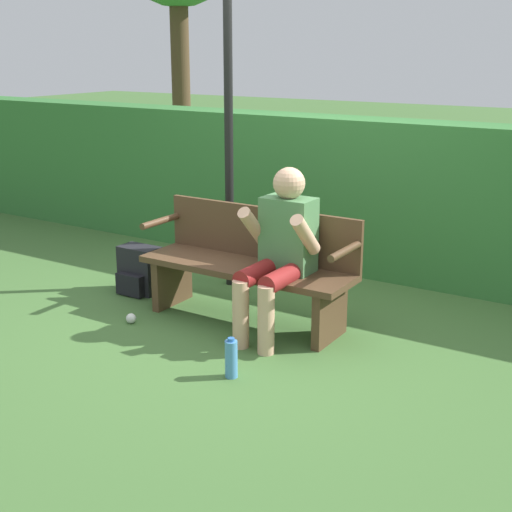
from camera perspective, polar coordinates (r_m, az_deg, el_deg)
The scene contains 8 objects.
ground_plane at distance 5.20m, azimuth -0.82°, elevation -5.23°, with size 40.00×40.00×0.00m, color #426B33.
hedge_back at distance 6.35m, azimuth 7.03°, elevation 4.95°, with size 12.00×0.44×1.33m.
park_bench at distance 5.11m, azimuth -0.47°, elevation -0.66°, with size 1.59×0.47×0.81m.
person_seated at distance 4.78m, azimuth 1.94°, elevation 0.79°, with size 0.49×0.61×1.15m.
backpack at distance 5.81m, azimuth -9.34°, elevation -1.19°, with size 0.33×0.26×0.38m.
water_bottle at distance 4.32m, azimuth -1.99°, elevation -8.20°, with size 0.08×0.08×0.25m.
signpost at distance 5.68m, azimuth -2.27°, elevation 13.22°, with size 0.40×0.09×2.82m.
litter_crumple at distance 5.23m, azimuth -9.96°, elevation -4.94°, with size 0.07×0.07×0.07m.
Camera 1 is at (2.64, -4.05, 1.92)m, focal length 50.00 mm.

